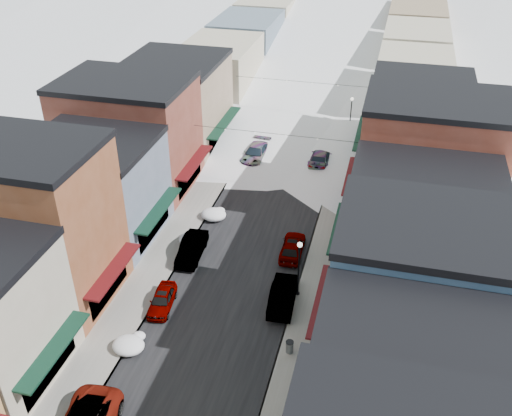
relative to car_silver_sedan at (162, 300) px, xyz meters
The scene contains 30 objects.
road 39.20m from the car_silver_sedan, 83.70° to the left, with size 10.00×160.00×0.01m, color black.
sidewalk_left 39.03m from the car_silver_sedan, 93.38° to the left, with size 3.20×160.00×0.15m, color gray.
sidewalk_right 40.46m from the car_silver_sedan, 74.37° to the left, with size 3.20×160.00×0.15m, color gray.
curb_left 38.97m from the car_silver_sedan, 91.10° to the left, with size 0.10×160.00×0.15m, color slate.
curb_right 40.07m from the car_silver_sedan, 76.50° to the left, with size 0.10×160.00×0.15m, color slate.
bldg_l_brick_near 10.94m from the car_silver_sedan, behind, with size 12.30×8.20×12.50m.
bldg_l_grayblue 12.53m from the car_silver_sedan, 138.17° to the left, with size 11.30×9.20×9.00m.
bldg_l_brick_far 20.22m from the car_silver_sedan, 120.26° to the left, with size 13.30×9.20×11.00m.
bldg_l_tan 28.71m from the car_silver_sedan, 108.25° to the left, with size 11.30×11.20×10.00m.
bldg_r_green 20.11m from the car_silver_sedan, 27.34° to the right, with size 11.30×9.20×9.50m.
bldg_r_blue 18.08m from the car_silver_sedan, ahead, with size 11.30×9.20×10.50m.
bldg_r_cream 20.46m from the car_silver_sedan, 26.47° to the left, with size 12.30×9.20×9.00m.
bldg_r_brick_far 26.27m from the car_silver_sedan, 44.16° to the left, with size 13.30×9.20×11.50m.
bldg_r_tan 33.23m from the car_silver_sedan, 57.97° to the left, with size 11.30×11.20×9.50m.
distant_blocks 62.20m from the car_silver_sedan, 86.03° to the left, with size 34.00×55.00×8.00m.
overhead_cables 27.37m from the car_silver_sedan, 80.77° to the left, with size 16.40×15.04×0.04m.
car_silver_sedan is the anchor object (origin of this frame).
car_dark_hatch 6.51m from the car_silver_sedan, 90.00° to the left, with size 1.70×4.89×1.61m, color black.
car_silver_wagon 25.03m from the car_silver_sedan, 88.17° to the left, with size 2.35×5.78×1.68m, color #AAADB2.
car_green_sedan 8.99m from the car_silver_sedan, 16.81° to the left, with size 1.80×5.15×1.70m, color black.
car_gray_suv 11.98m from the car_silver_sedan, 47.60° to the left, with size 1.83×4.56×1.55m, color #979B9F.
car_black_sedan 26.97m from the car_silver_sedan, 73.04° to the left, with size 2.22×5.46×1.58m, color black.
car_lane_silver 39.01m from the car_silver_sedan, 86.91° to the left, with size 1.88×4.68×1.59m, color #ADAEB6.
car_lane_white 47.85m from the car_silver_sedan, 83.59° to the left, with size 2.40×5.21×1.45m, color silver.
trash_can 10.34m from the car_silver_sedan, 12.72° to the right, with size 0.55×0.55×0.93m.
streetlamp_near 10.51m from the car_silver_sedan, 21.48° to the left, with size 0.40×0.40×4.80m.
streetlamp_far 35.50m from the car_silver_sedan, 73.51° to the left, with size 0.39×0.39×4.68m.
snow_pile_near 4.62m from the car_silver_sedan, 96.59° to the right, with size 2.23×2.57×0.94m.
snow_pile_mid 8.30m from the car_silver_sedan, 94.02° to the left, with size 2.32×2.63×0.98m.
snow_pile_far 12.52m from the car_silver_sedan, 89.92° to the left, with size 2.33×2.63×0.99m.
Camera 1 is at (10.37, -8.48, 28.70)m, focal length 40.00 mm.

